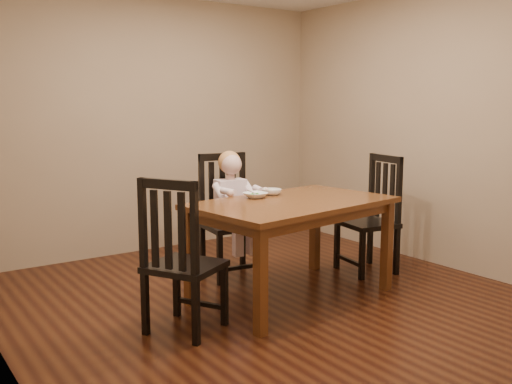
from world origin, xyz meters
TOP-DOWN VIEW (x-y plane):
  - room at (0.00, 0.00)m, footprint 4.01×4.01m
  - dining_table at (0.21, -0.11)m, footprint 1.73×1.17m
  - chair_child at (0.12, 0.72)m, footprint 0.54×0.52m
  - chair_left at (-0.89, -0.26)m, footprint 0.63×0.63m
  - chair_right at (1.29, 0.04)m, footprint 0.53×0.55m
  - toddler at (0.11, 0.66)m, footprint 0.41×0.49m
  - bowl_peas at (0.03, 0.16)m, footprint 0.20×0.20m
  - bowl_veg at (0.24, 0.21)m, footprint 0.20×0.20m
  - fork at (-0.01, 0.14)m, footprint 0.08×0.11m

SIDE VIEW (x-z plane):
  - chair_left at x=-0.89m, z-range -0.02..1.07m
  - chair_right at x=1.29m, z-range -0.02..1.08m
  - chair_child at x=0.12m, z-range -0.02..1.10m
  - toddler at x=0.11m, z-range 0.39..1.01m
  - dining_table at x=0.21m, z-range 0.31..1.12m
  - bowl_peas at x=0.03m, z-range 0.81..0.86m
  - bowl_veg at x=0.24m, z-range 0.81..0.86m
  - fork at x=-0.01m, z-range 0.83..0.88m
  - room at x=0.00m, z-range 0.00..2.71m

